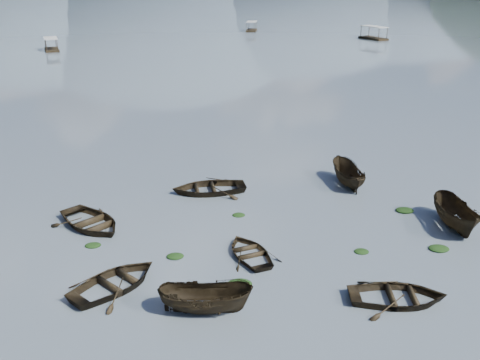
{
  "coord_description": "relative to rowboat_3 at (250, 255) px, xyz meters",
  "views": [
    {
      "loc": [
        -2.26,
        -19.42,
        14.46
      ],
      "look_at": [
        0.0,
        12.0,
        2.0
      ],
      "focal_mm": 40.0,
      "sensor_mm": 36.0,
      "label": 1
    }
  ],
  "objects": [
    {
      "name": "rowboat_8",
      "position": [
        7.89,
        9.71,
        0.0
      ],
      "size": [
        2.04,
        4.6,
        1.73
      ],
      "primitive_type": "imported",
      "rotation": [
        0.0,
        0.0,
        3.22
      ],
      "color": "black",
      "rests_on": "ground"
    },
    {
      "name": "rowboat_2",
      "position": [
        -2.46,
        -4.95,
        0.0
      ],
      "size": [
        4.45,
        2.08,
        1.66
      ],
      "primitive_type": "imported",
      "rotation": [
        0.0,
        0.0,
        1.46
      ],
      "color": "black",
      "rests_on": "ground"
    },
    {
      "name": "ground_plane",
      "position": [
        -0.11,
        -5.9,
        0.0
      ],
      "size": [
        2400.0,
        2400.0,
        0.0
      ],
      "primitive_type": "plane",
      "color": "#545F69"
    },
    {
      "name": "pontoon_centre",
      "position": [
        10.47,
        112.56,
        0.0
      ],
      "size": [
        3.42,
        6.08,
        2.2
      ],
      "primitive_type": null,
      "rotation": [
        0.0,
        0.0,
        -0.19
      ],
      "color": "black",
      "rests_on": "ground"
    },
    {
      "name": "rowboat_6",
      "position": [
        -9.25,
        4.17,
        0.0
      ],
      "size": [
        6.03,
        6.15,
        1.04
      ],
      "primitive_type": "imported",
      "rotation": [
        0.0,
        0.0,
        0.73
      ],
      "color": "black",
      "rests_on": "ground"
    },
    {
      "name": "weed_clump_1",
      "position": [
        -4.04,
        0.12,
        0.0
      ],
      "size": [
        0.94,
        0.75,
        0.21
      ],
      "primitive_type": "ellipsoid",
      "color": "black",
      "rests_on": "ground"
    },
    {
      "name": "rowboat_5",
      "position": [
        12.58,
        2.51,
        0.0
      ],
      "size": [
        2.02,
        4.94,
        1.88
      ],
      "primitive_type": "imported",
      "rotation": [
        0.0,
        0.0,
        -0.04
      ],
      "color": "black",
      "rests_on": "ground"
    },
    {
      "name": "pontoon_right",
      "position": [
        35.84,
        93.77,
        0.0
      ],
      "size": [
        5.33,
        7.47,
        2.64
      ],
      "primitive_type": null,
      "rotation": [
        0.0,
        0.0,
        0.4
      ],
      "color": "black",
      "rests_on": "ground"
    },
    {
      "name": "weed_clump_5",
      "position": [
        -8.7,
        1.7,
        0.0
      ],
      "size": [
        0.9,
        0.73,
        0.19
      ],
      "primitive_type": "ellipsoid",
      "color": "black",
      "rests_on": "ground"
    },
    {
      "name": "weed_clump_4",
      "position": [
        10.5,
        -0.08,
        0.0
      ],
      "size": [
        1.14,
        0.91,
        0.24
      ],
      "primitive_type": "ellipsoid",
      "color": "black",
      "rests_on": "ground"
    },
    {
      "name": "weed_clump_2",
      "position": [
        -0.78,
        -2.92,
        0.0
      ],
      "size": [
        1.26,
        1.01,
        0.27
      ],
      "primitive_type": "ellipsoid",
      "color": "black",
      "rests_on": "ground"
    },
    {
      "name": "weed_clump_0",
      "position": [
        -2.45,
        -3.61,
        0.0
      ],
      "size": [
        1.06,
        0.87,
        0.23
      ],
      "primitive_type": "ellipsoid",
      "color": "black",
      "rests_on": "ground"
    },
    {
      "name": "weed_clump_7",
      "position": [
        10.41,
        4.95,
        0.0
      ],
      "size": [
        1.15,
        0.92,
        0.25
      ],
      "primitive_type": "ellipsoid",
      "color": "black",
      "rests_on": "ground"
    },
    {
      "name": "rowboat_3",
      "position": [
        0.0,
        0.0,
        0.0
      ],
      "size": [
        3.81,
        4.49,
        0.79
      ],
      "primitive_type": "imported",
      "rotation": [
        0.0,
        0.0,
        3.47
      ],
      "color": "black",
      "rests_on": "ground"
    },
    {
      "name": "weed_clump_6",
      "position": [
        -0.26,
        5.09,
        0.0
      ],
      "size": [
        0.82,
        0.68,
        0.17
      ],
      "primitive_type": "ellipsoid",
      "color": "black",
      "rests_on": "ground"
    },
    {
      "name": "pontoon_left",
      "position": [
        -30.7,
        80.72,
        0.0
      ],
      "size": [
        4.1,
        6.39,
        2.27
      ],
      "primitive_type": null,
      "rotation": [
        0.0,
        0.0,
        0.3
      ],
      "color": "black",
      "rests_on": "ground"
    },
    {
      "name": "rowboat_1",
      "position": [
        -6.82,
        -2.63,
        0.0
      ],
      "size": [
        5.74,
        5.71,
        0.98
      ],
      "primitive_type": "imported",
      "rotation": [
        0.0,
        0.0,
        2.34
      ],
      "color": "black",
      "rests_on": "ground"
    },
    {
      "name": "rowboat_4",
      "position": [
        6.49,
        -4.78,
        0.0
      ],
      "size": [
        4.9,
        3.72,
        0.95
      ],
      "primitive_type": "imported",
      "rotation": [
        0.0,
        0.0,
        1.47
      ],
      "color": "black",
      "rests_on": "ground"
    },
    {
      "name": "rowboat_7",
      "position": [
        -2.07,
        9.06,
        0.0
      ],
      "size": [
        5.47,
        4.18,
        1.06
      ],
      "primitive_type": "imported",
      "rotation": [
        0.0,
        0.0,
        4.82
      ],
      "color": "black",
      "rests_on": "ground"
    },
    {
      "name": "weed_clump_3",
      "position": [
        6.14,
        -0.07,
        0.0
      ],
      "size": [
        0.82,
        0.69,
        0.18
      ],
      "primitive_type": "ellipsoid",
      "color": "black",
      "rests_on": "ground"
    }
  ]
}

